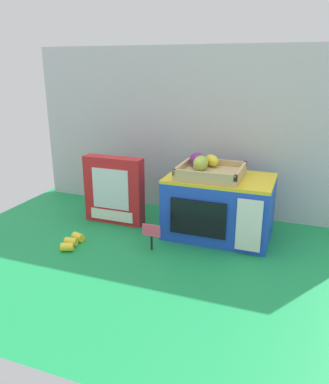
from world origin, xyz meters
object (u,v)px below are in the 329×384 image
food_groups_crate (208,169)px  loose_toy_banana (72,242)px  price_sign (151,233)px  cookie_set_box (114,190)px  toy_microwave (219,207)px

food_groups_crate → loose_toy_banana: size_ratio=1.80×
price_sign → cookie_set_box: bearing=142.5°
food_groups_crate → loose_toy_banana: food_groups_crate is taller
food_groups_crate → loose_toy_banana: 0.59m
toy_microwave → food_groups_crate: bearing=175.5°
toy_microwave → food_groups_crate: size_ratio=1.70×
toy_microwave → cookie_set_box: (-0.45, -0.02, 0.02)m
cookie_set_box → price_sign: cookie_set_box is taller
toy_microwave → loose_toy_banana: size_ratio=3.06×
toy_microwave → loose_toy_banana: 0.58m
food_groups_crate → cookie_set_box: bearing=-176.2°
price_sign → loose_toy_banana: bearing=-165.6°
food_groups_crate → cookie_set_box: food_groups_crate is taller
cookie_set_box → price_sign: 0.32m
loose_toy_banana → food_groups_crate: bearing=33.6°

